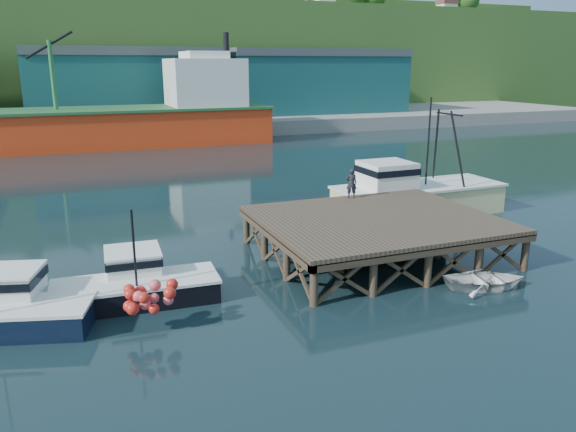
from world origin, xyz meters
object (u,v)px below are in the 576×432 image
boat_black (136,283)px  trawler (415,191)px  dinghy (485,280)px  dockworker (351,183)px  boat_navy (5,309)px

boat_black → trawler: 20.94m
dinghy → boat_black: bearing=88.8°
trawler → boat_black: bearing=-159.1°
dinghy → dockworker: (-1.57, 10.20, 2.63)m
trawler → dinghy: 13.14m
boat_navy → dinghy: bearing=5.9°
boat_black → dockworker: 14.73m
boat_navy → boat_black: boat_black is taller
trawler → dockworker: (-6.02, -2.10, 1.41)m
boat_navy → boat_black: 5.10m
trawler → dockworker: bearing=-161.7°
boat_navy → trawler: trawler is taller
dockworker → boat_navy: bearing=42.4°
boat_navy → trawler: size_ratio=0.59×
boat_navy → dockworker: bearing=35.9°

